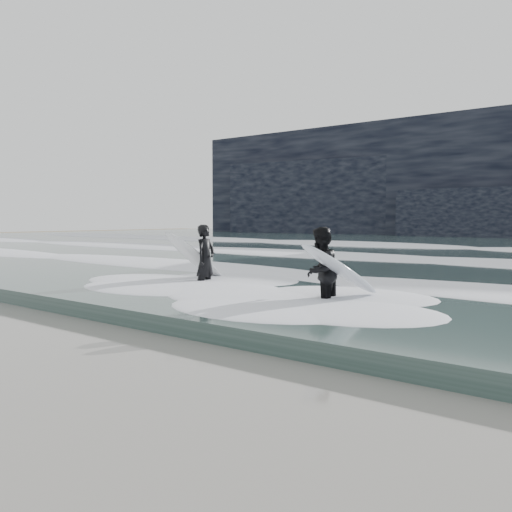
% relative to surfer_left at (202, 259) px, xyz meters
% --- Properties ---
extents(foam_near, '(60.00, 3.20, 0.20)m').
position_rel_surfer_left_xyz_m(foam_near, '(1.66, 2.29, -0.43)').
color(foam_near, white).
rests_on(foam_near, sea).
extents(foam_mid, '(60.00, 4.00, 0.24)m').
position_rel_surfer_left_xyz_m(foam_mid, '(1.66, 9.29, -0.41)').
color(foam_mid, white).
rests_on(foam_mid, sea).
extents(foam_far, '(60.00, 4.80, 0.30)m').
position_rel_surfer_left_xyz_m(foam_far, '(1.66, 18.29, -0.38)').
color(foam_far, white).
rests_on(foam_far, sea).
extents(surfer_left, '(1.05, 2.07, 1.63)m').
position_rel_surfer_left_xyz_m(surfer_left, '(0.00, 0.00, 0.00)').
color(surfer_left, black).
rests_on(surfer_left, ground).
extents(surfer_right, '(1.28, 1.96, 1.63)m').
position_rel_surfer_left_xyz_m(surfer_right, '(3.82, -0.72, -0.00)').
color(surfer_right, black).
rests_on(surfer_right, ground).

